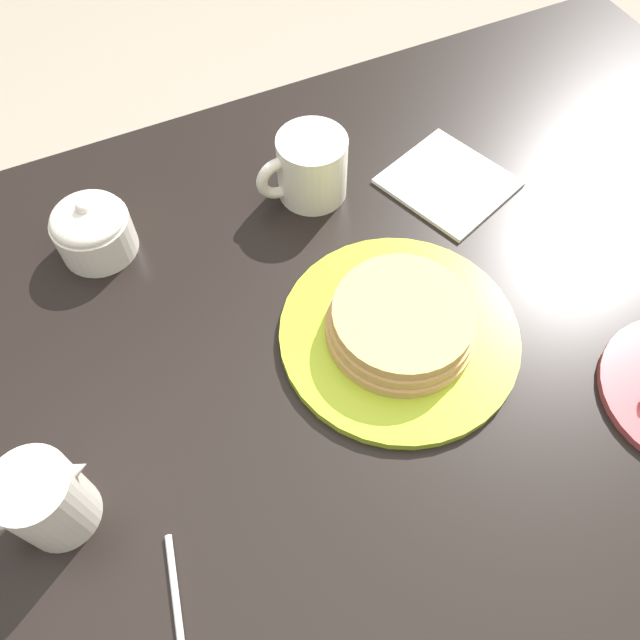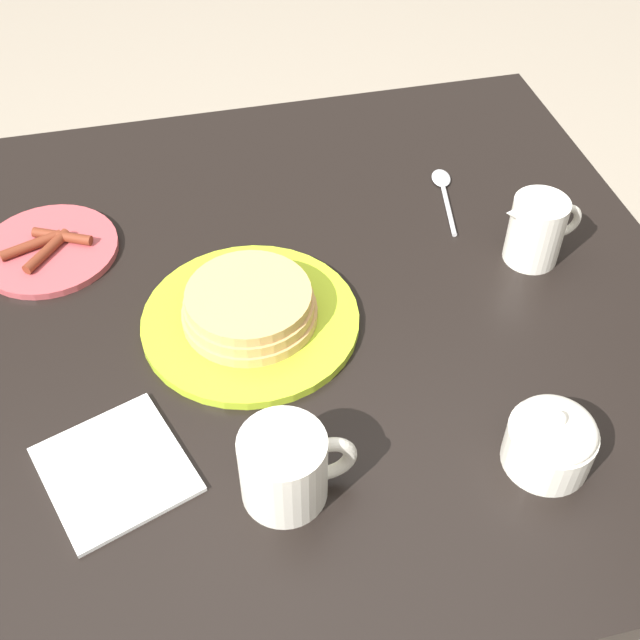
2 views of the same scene
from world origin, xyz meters
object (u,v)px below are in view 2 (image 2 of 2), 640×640
(side_plate_bacon, at_px, (49,249))
(pancake_plate, at_px, (250,312))
(sugar_bowl, at_px, (551,440))
(creamer_pitcher, at_px, (536,229))
(coffee_mug, at_px, (287,467))
(napkin, at_px, (115,469))
(spoon, at_px, (444,189))

(side_plate_bacon, bearing_deg, pancake_plate, -38.60)
(side_plate_bacon, distance_m, sugar_bowl, 0.70)
(pancake_plate, height_order, creamer_pitcher, creamer_pitcher)
(coffee_mug, relative_size, napkin, 0.65)
(creamer_pitcher, relative_size, spoon, 0.74)
(creamer_pitcher, distance_m, sugar_bowl, 0.33)
(side_plate_bacon, height_order, spoon, side_plate_bacon)
(sugar_bowl, bearing_deg, pancake_plate, 135.09)
(pancake_plate, xyz_separation_m, creamer_pitcher, (0.39, 0.04, 0.03))
(pancake_plate, bearing_deg, creamer_pitcher, 5.38)
(side_plate_bacon, bearing_deg, spoon, 0.82)
(coffee_mug, distance_m, sugar_bowl, 0.28)
(spoon, bearing_deg, pancake_plate, -147.99)
(sugar_bowl, bearing_deg, spoon, 83.66)
(side_plate_bacon, xyz_separation_m, napkin, (0.07, -0.38, -0.00))
(pancake_plate, relative_size, coffee_mug, 2.23)
(coffee_mug, xyz_separation_m, napkin, (-0.17, 0.07, -0.04))
(side_plate_bacon, xyz_separation_m, spoon, (0.57, 0.01, -0.00))
(pancake_plate, distance_m, creamer_pitcher, 0.39)
(sugar_bowl, bearing_deg, creamer_pitcher, 69.27)
(sugar_bowl, relative_size, napkin, 0.50)
(side_plate_bacon, distance_m, spoon, 0.57)
(sugar_bowl, distance_m, spoon, 0.48)
(pancake_plate, relative_size, creamer_pitcher, 2.36)
(coffee_mug, distance_m, creamer_pitcher, 0.49)
(coffee_mug, height_order, spoon, coffee_mug)
(creamer_pitcher, bearing_deg, side_plate_bacon, 165.95)
(side_plate_bacon, relative_size, sugar_bowl, 1.99)
(spoon, bearing_deg, sugar_bowl, -96.34)
(side_plate_bacon, xyz_separation_m, coffee_mug, (0.24, -0.44, 0.04))
(coffee_mug, bearing_deg, spoon, 53.80)
(creamer_pitcher, distance_m, spoon, 0.19)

